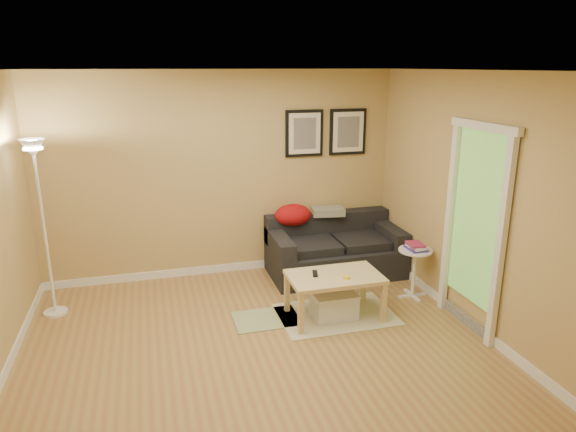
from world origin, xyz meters
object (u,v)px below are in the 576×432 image
Objects in this scene: side_table at (414,273)px; floor_lamp at (45,235)px; storage_bin at (334,305)px; book_stack at (416,246)px; sofa at (335,247)px; coffee_table at (334,296)px.

side_table is 4.12m from floor_lamp.
book_stack is (1.09, 0.25, 0.49)m from storage_bin.
sofa is 1.23m from coffee_table.
floor_lamp is (-3.38, -0.24, 0.54)m from sofa.
storage_bin is (-0.00, -0.01, -0.10)m from coffee_table.
book_stack is at bearing -6.40° from coffee_table.
side_table reaches higher than storage_bin.
side_table is at bearing -6.39° from coffee_table.
book_stack is (0.00, 0.00, 0.34)m from side_table.
sofa is at bearing 114.79° from book_stack.
coffee_table is (-0.44, -1.14, -0.13)m from sofa.
floor_lamp reaches higher than coffee_table.
floor_lamp is at bearing 170.59° from side_table.
coffee_table is 1.11m from side_table.
floor_lamp is (-4.02, 0.67, 0.28)m from book_stack.
coffee_table is at bearing -178.24° from book_stack.
side_table is at bearing -9.41° from floor_lamp.
sofa reaches higher than storage_bin.
coffee_table reaches higher than storage_bin.
side_table reaches higher than coffee_table.
floor_lamp is at bearing 144.07° from coffee_table.
sofa is 6.76× the size of book_stack.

